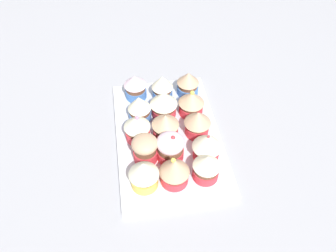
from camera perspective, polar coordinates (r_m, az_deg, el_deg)
ground_plane at (r=80.67cm, az=0.00°, el=-2.66°), size 180.00×180.00×3.00cm
baking_tray at (r=79.03cm, az=0.00°, el=-1.72°), size 38.39×24.77×1.20cm
cupcake_0 at (r=69.04cm, az=6.75°, el=-7.04°), size 5.85×5.85×7.12cm
cupcake_1 at (r=72.12cm, az=6.84°, el=-3.34°), size 6.53×6.53×7.55cm
cupcake_2 at (r=76.36cm, az=5.18°, el=0.65°), size 6.31×6.31×7.07cm
cupcake_3 at (r=81.01cm, az=4.11°, el=4.12°), size 6.46×6.46×7.23cm
cupcake_4 at (r=86.41cm, az=3.52°, el=7.51°), size 5.82×5.82×6.85cm
cupcake_5 at (r=67.83cm, az=1.15°, el=-7.78°), size 6.38×6.38×7.68cm
cupcake_6 at (r=71.67cm, az=0.40°, el=-3.73°), size 6.18×6.18×7.34cm
cupcake_7 at (r=75.26cm, az=-0.45°, el=-0.01°), size 6.34×6.34×7.28cm
cupcake_8 at (r=80.12cm, az=-0.86°, el=4.02°), size 6.81×6.81×7.48cm
cupcake_9 at (r=85.00cm, az=-1.00°, el=6.93°), size 5.58×5.58×7.03cm
cupcake_10 at (r=67.35cm, az=-4.26°, el=-8.31°), size 6.36×6.36×7.56cm
cupcake_11 at (r=71.55cm, az=-4.04°, el=-3.99°), size 5.81×5.81×6.83cm
cupcake_12 at (r=75.39cm, az=-5.41°, el=-0.27°), size 6.17×6.17×7.50cm
cupcake_13 at (r=79.53cm, az=-5.02°, el=3.13°), size 5.64×5.64×7.34cm
cupcake_14 at (r=85.50cm, az=-5.74°, el=6.91°), size 5.89×5.89×7.02cm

